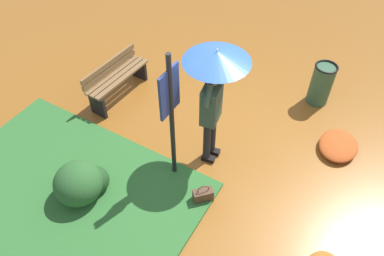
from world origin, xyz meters
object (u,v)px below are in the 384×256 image
person_with_umbrella (214,81)px  info_sign_post (170,106)px  park_bench (116,78)px  handbag (203,196)px  trash_bin (321,84)px

person_with_umbrella → info_sign_post: size_ratio=0.89×
info_sign_post → park_bench: size_ratio=1.64×
handbag → trash_bin: trash_bin is taller
person_with_umbrella → handbag: bearing=-158.6°
handbag → trash_bin: 3.19m
trash_bin → info_sign_post: bearing=152.6°
park_bench → trash_bin: size_ratio=1.68×
park_bench → trash_bin: 3.85m
trash_bin → park_bench: bearing=117.3°
handbag → trash_bin: (3.08, -0.81, 0.29)m
person_with_umbrella → handbag: size_ratio=5.53×
handbag → park_bench: size_ratio=0.26×
person_with_umbrella → park_bench: 2.56m
info_sign_post → park_bench: info_sign_post is taller
handbag → park_bench: 2.93m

